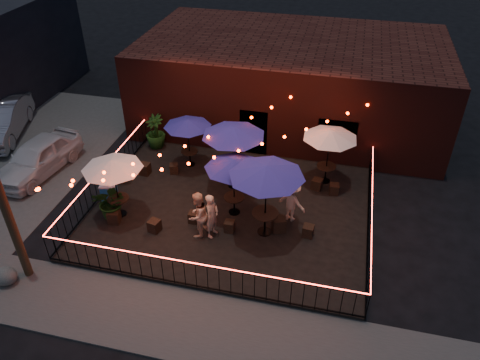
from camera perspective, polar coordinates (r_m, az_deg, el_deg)
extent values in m
plane|color=black|center=(16.09, -3.03, -8.17)|extent=(110.00, 110.00, 0.00)
cube|color=black|center=(17.49, -1.22, -3.63)|extent=(10.00, 8.00, 0.15)
cube|color=#464441|center=(14.00, -6.89, -16.93)|extent=(18.00, 2.50, 0.05)
cube|color=#38140F|center=(23.16, 6.29, 11.96)|extent=(14.00, 8.00, 4.00)
cube|color=black|center=(20.25, 1.70, 5.75)|extent=(1.20, 0.24, 2.20)
cube|color=black|center=(19.69, 11.78, 5.73)|extent=(1.60, 0.24, 1.20)
cube|color=black|center=(14.60, -5.29, -12.72)|extent=(10.00, 0.04, 0.04)
cube|color=black|center=(13.93, -5.49, -10.17)|extent=(10.00, 0.04, 0.04)
cube|color=#FF3326|center=(13.91, -5.50, -10.08)|extent=(10.00, 0.03, 0.02)
cube|color=black|center=(19.06, -15.94, -0.92)|extent=(0.04, 8.00, 0.04)
cube|color=black|center=(18.55, -16.38, 1.38)|extent=(0.04, 8.00, 0.04)
cube|color=#FF3326|center=(18.54, -16.40, 1.46)|extent=(0.03, 8.00, 0.02)
cube|color=black|center=(17.08, 15.30, -5.56)|extent=(0.04, 8.00, 0.04)
cube|color=black|center=(16.52, 15.79, -3.13)|extent=(0.04, 8.00, 0.04)
cube|color=#FF3326|center=(16.50, 15.81, -3.05)|extent=(0.03, 8.00, 0.02)
cylinder|color=black|center=(17.71, -14.30, -3.98)|extent=(0.42, 0.42, 0.03)
cylinder|color=black|center=(17.50, -14.46, -3.11)|extent=(0.06, 0.06, 0.69)
cylinder|color=black|center=(17.29, -14.63, -2.18)|extent=(0.77, 0.77, 0.04)
cylinder|color=black|center=(17.04, -14.84, -0.99)|extent=(0.04, 0.04, 2.31)
cone|color=silver|center=(16.48, -15.36, 1.85)|extent=(2.76, 2.76, 0.34)
cylinder|color=black|center=(19.96, -6.06, 1.94)|extent=(0.39, 0.39, 0.03)
cylinder|color=black|center=(19.79, -6.12, 2.70)|extent=(0.05, 0.05, 0.64)
cylinder|color=black|center=(19.62, -6.18, 3.50)|extent=(0.71, 0.71, 0.04)
cylinder|color=black|center=(19.41, -6.25, 4.53)|extent=(0.04, 0.04, 2.12)
cone|color=navy|center=(18.96, -6.43, 6.94)|extent=(2.54, 2.54, 0.31)
cylinder|color=black|center=(17.24, -0.70, -3.91)|extent=(0.42, 0.42, 0.03)
cylinder|color=black|center=(17.03, -0.71, -3.04)|extent=(0.06, 0.06, 0.68)
cylinder|color=black|center=(16.82, -0.72, -2.10)|extent=(0.75, 0.75, 0.04)
cylinder|color=black|center=(16.56, -0.73, -0.90)|extent=(0.04, 0.04, 2.26)
cone|color=navy|center=(16.00, -0.75, 1.97)|extent=(2.39, 2.39, 0.33)
cylinder|color=black|center=(18.59, -0.73, -0.62)|extent=(0.48, 0.48, 0.03)
cylinder|color=black|center=(18.36, -0.74, 0.37)|extent=(0.07, 0.07, 0.79)
cylinder|color=black|center=(18.14, -0.75, 1.42)|extent=(0.88, 0.88, 0.04)
cylinder|color=black|center=(17.86, -0.77, 2.76)|extent=(0.05, 0.05, 2.63)
cone|color=navy|center=(17.28, -0.79, 5.98)|extent=(2.90, 2.90, 0.38)
cylinder|color=black|center=(16.43, 3.00, -6.29)|extent=(0.50, 0.50, 0.03)
cylinder|color=black|center=(16.16, 3.04, -5.21)|extent=(0.07, 0.07, 0.82)
cylinder|color=black|center=(15.89, 3.09, -4.04)|extent=(0.92, 0.92, 0.05)
cylinder|color=black|center=(15.56, 3.15, -2.54)|extent=(0.05, 0.05, 2.75)
cone|color=navy|center=(14.86, 3.29, 1.14)|extent=(2.52, 2.52, 0.40)
cylinder|color=black|center=(19.14, 10.27, -0.08)|extent=(0.42, 0.42, 0.03)
cylinder|color=black|center=(18.95, 10.38, 0.77)|extent=(0.06, 0.06, 0.69)
cylinder|color=black|center=(18.76, 10.49, 1.66)|extent=(0.77, 0.77, 0.04)
cylinder|color=black|center=(18.52, 10.64, 2.81)|extent=(0.04, 0.04, 2.31)
cone|color=silver|center=(18.01, 10.98, 5.53)|extent=(2.71, 2.71, 0.34)
cube|color=black|center=(17.26, -15.10, -4.35)|extent=(0.46, 0.46, 0.47)
cube|color=black|center=(16.59, -10.39, -5.51)|extent=(0.45, 0.45, 0.44)
cube|color=black|center=(19.54, -11.54, 1.34)|extent=(0.43, 0.43, 0.47)
cube|color=black|center=(19.42, -8.06, 1.39)|extent=(0.43, 0.43, 0.40)
cube|color=black|center=(16.79, -5.63, -4.51)|extent=(0.35, 0.35, 0.41)
cube|color=black|center=(16.34, -1.28, -5.64)|extent=(0.35, 0.35, 0.41)
cube|color=black|center=(18.86, -0.60, 0.70)|extent=(0.43, 0.43, 0.43)
cube|color=black|center=(18.91, 4.12, 0.69)|extent=(0.41, 0.41, 0.42)
cube|color=black|center=(16.39, 4.76, -5.40)|extent=(0.56, 0.56, 0.51)
cube|color=black|center=(16.30, 8.30, -6.17)|extent=(0.40, 0.40, 0.43)
cube|color=black|center=(18.54, 9.37, -0.50)|extent=(0.44, 0.44, 0.44)
cube|color=black|center=(18.42, 11.39, -1.06)|extent=(0.40, 0.40, 0.41)
imported|color=#CEA889|center=(15.80, -3.45, -4.38)|extent=(0.52, 0.68, 1.67)
imported|color=#D5A08B|center=(15.83, -5.17, -4.25)|extent=(0.89, 1.00, 1.72)
imported|color=tan|center=(16.55, 6.34, -2.62)|extent=(1.17, 0.93, 1.59)
imported|color=#1C4011|center=(17.25, -15.38, -2.61)|extent=(1.21, 1.06, 1.33)
imported|color=#19370C|center=(19.07, -14.20, 1.44)|extent=(0.86, 0.79, 1.27)
imported|color=#16370D|center=(21.07, -10.30, 5.83)|extent=(1.10, 1.10, 1.53)
cube|color=blue|center=(18.20, -15.64, -1.62)|extent=(0.62, 0.49, 0.74)
cube|color=silver|center=(17.98, -15.83, -0.63)|extent=(0.67, 0.54, 0.05)
ellipsoid|color=#494A44|center=(16.38, -26.71, -10.41)|extent=(0.86, 0.74, 0.63)
imported|color=silver|center=(21.00, -23.45, 2.56)|extent=(2.26, 4.40, 1.43)
imported|color=#95969D|center=(24.57, -27.12, 6.47)|extent=(3.13, 5.08, 1.58)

